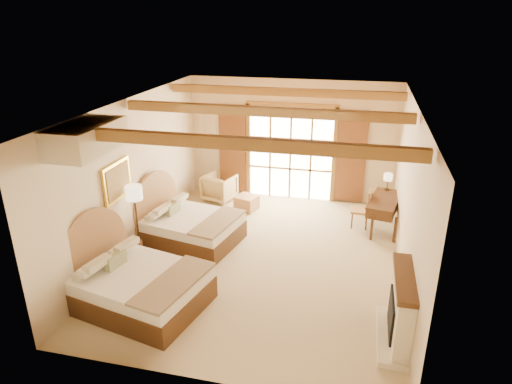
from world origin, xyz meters
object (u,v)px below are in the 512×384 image
(bed_far, at_px, (185,224))
(desk, at_px, (383,213))
(armchair, at_px, (219,187))
(nightstand, at_px, (126,257))
(bed_near, at_px, (132,283))

(bed_far, xyz_separation_m, desk, (4.28, 1.64, 0.01))
(armchair, bearing_deg, bed_far, 104.45)
(bed_far, bearing_deg, nightstand, -103.00)
(desk, bearing_deg, bed_near, -125.20)
(bed_far, height_order, desk, bed_far)
(bed_far, distance_m, armchair, 2.45)
(bed_near, relative_size, desk, 1.65)
(bed_near, height_order, desk, bed_near)
(bed_near, xyz_separation_m, desk, (4.31, 4.08, -0.02))
(bed_near, distance_m, nightstand, 1.17)
(nightstand, relative_size, armchair, 0.76)
(bed_far, height_order, nightstand, bed_far)
(bed_far, bearing_deg, bed_near, -79.09)
(bed_near, relative_size, armchair, 3.14)
(nightstand, height_order, desk, desk)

